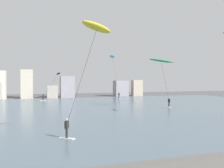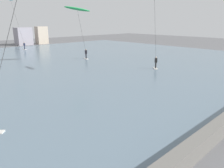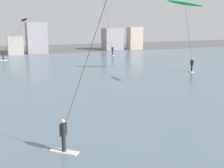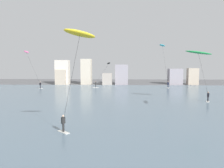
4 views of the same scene
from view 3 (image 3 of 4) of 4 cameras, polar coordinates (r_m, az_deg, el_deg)
The scene contains 4 objects.
water_bay at distance 32.53m, azimuth -6.08°, elevation 0.87°, with size 84.00×52.00×0.10m, color slate.
far_shore_buildings at distance 59.79m, azimuth -17.68°, elevation 8.18°, with size 41.96×5.43×7.58m.
kitesurfer_black at distance 49.58m, azimuth -16.77°, elevation 10.58°, with size 4.70×2.63×6.63m.
kitesurfer_green at distance 35.49m, azimuth 13.68°, elevation 13.82°, with size 4.77×3.23×8.50m.
Camera 3 is at (-8.73, 0.56, 6.23)m, focal length 48.53 mm.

